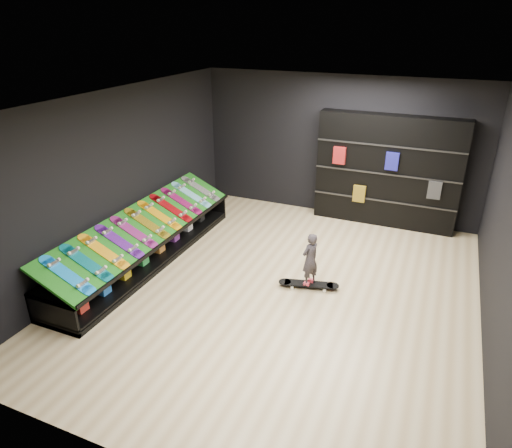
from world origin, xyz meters
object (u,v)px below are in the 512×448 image
at_px(back_shelving, 387,172).
at_px(child, 309,269).
at_px(floor_skateboard, 309,286).
at_px(display_rack, 147,247).

bearing_deg(back_shelving, child, -102.25).
bearing_deg(child, floor_skateboard, 180.00).
bearing_deg(floor_skateboard, child, 0.00).
relative_size(display_rack, back_shelving, 1.56).
height_order(display_rack, child, child).
distance_m(display_rack, floor_skateboard, 2.99).
bearing_deg(display_rack, back_shelving, 42.37).
relative_size(back_shelving, child, 5.37).
relative_size(display_rack, floor_skateboard, 4.59).
relative_size(back_shelving, floor_skateboard, 2.94).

